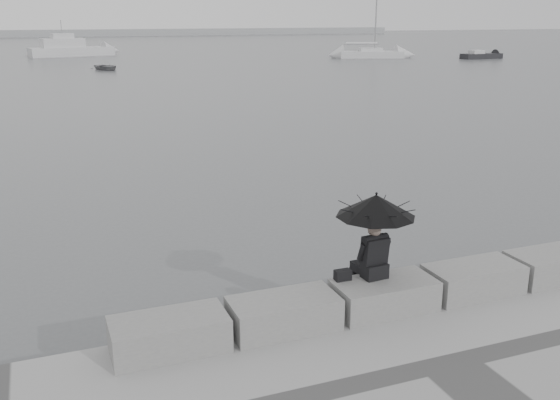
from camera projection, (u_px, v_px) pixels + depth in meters
name	position (u px, v px, depth m)	size (l,w,h in m)	color
ground	(368.00, 326.00, 10.39)	(360.00, 360.00, 0.00)	#4F5254
stone_block_far_left	(169.00, 335.00, 8.59)	(1.60, 0.80, 0.50)	slate
stone_block_left	(284.00, 314.00, 9.18)	(1.60, 0.80, 0.50)	slate
stone_block_centre	(384.00, 296.00, 9.78)	(1.60, 0.80, 0.50)	slate
stone_block_right	(473.00, 280.00, 10.37)	(1.60, 0.80, 0.50)	slate
stone_block_far_right	(553.00, 265.00, 10.97)	(1.60, 0.80, 0.50)	slate
seated_person	(376.00, 215.00, 9.58)	(1.24, 1.24, 1.39)	black
bag	(343.00, 275.00, 9.73)	(0.26, 0.15, 0.16)	black
distant_landmass	(12.00, 33.00, 145.20)	(180.00, 8.00, 2.80)	gray
sailboat_right	(371.00, 54.00, 75.25)	(8.00, 4.49, 12.90)	#B8B8BA
motor_cruiser	(72.00, 49.00, 78.47)	(10.58, 4.89, 4.50)	#B8B8BA
small_motorboat	(481.00, 56.00, 74.16)	(5.18, 1.73, 1.10)	black
dinghy	(107.00, 67.00, 58.80)	(3.25, 1.37, 0.55)	gray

